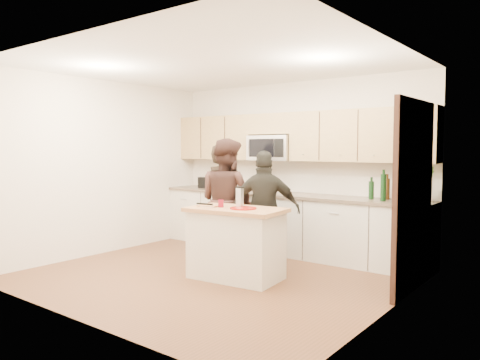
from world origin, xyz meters
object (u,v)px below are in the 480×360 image
Objects in this scene: woman_left at (222,200)px; woman_right at (265,210)px; woman_center at (226,201)px; island at (236,243)px; toaster at (208,183)px.

woman_left is 1.03m from woman_right.
woman_center is 0.64m from woman_right.
woman_left reaches higher than island.
toaster is 0.18× the size of woman_left.
island is 4.10× the size of toaster.
island is 2.54m from toaster.
woman_right is (1.91, -1.01, -0.23)m from toaster.
island is 0.69m from woman_right.
woman_left reaches higher than woman_right.
woman_right is (0.99, -0.29, -0.05)m from woman_left.
island is at bearing 54.70° from woman_right.
toaster is 2.17m from woman_right.
woman_left is at bearing 131.18° from island.
toaster is 0.17× the size of woman_center.
woman_right is at bearing 80.66° from island.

